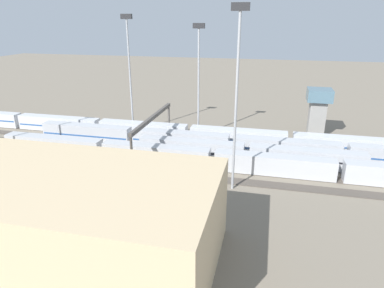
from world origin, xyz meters
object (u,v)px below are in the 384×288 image
Objects in this scene: train_on_track_1 at (231,144)px; light_mast_1 at (237,81)px; train_on_track_2 at (247,153)px; signal_gantry at (153,122)px; train_on_track_0 at (181,133)px; control_tower at (318,109)px; train_on_track_3 at (213,159)px; light_mast_0 at (129,61)px; light_mast_2 at (199,68)px.

train_on_track_1 is 25.05m from light_mast_1.
signal_gantry is at bearing 0.00° from train_on_track_2.
train_on_track_0 is 35.52m from control_tower.
train_on_track_2 is 1.89× the size of signal_gantry.
train_on_track_0 is at bearing -20.65° from train_on_track_1.
train_on_track_0 is (13.26, -5.00, 0.05)m from train_on_track_1.
train_on_track_0 reaches higher than train_on_track_3.
control_tower is (-15.92, -21.78, 5.18)m from train_on_track_2.
light_mast_0 is 20.34m from signal_gantry.
light_mast_1 reaches higher than train_on_track_0.
signal_gantry is (20.84, 0.00, 5.41)m from train_on_track_2.
light_mast_1 is at bearing 83.51° from train_on_track_2.
light_mast_0 reaches higher than train_on_track_2.
light_mast_0 reaches higher than train_on_track_1.
signal_gantry is at bearing -33.57° from light_mast_1.
train_on_track_0 is at bearing -55.48° from light_mast_1.
signal_gantry reaches higher than train_on_track_2.
train_on_track_2 is at bearing 53.84° from control_tower.
light_mast_0 reaches higher than light_mast_2.
train_on_track_3 is 35.30m from control_tower.
train_on_track_1 is 33.12m from light_mast_0.
control_tower is (-29.43, -8.16, -10.46)m from light_mast_2.
train_on_track_1 is at bearing 159.35° from train_on_track_0.
light_mast_0 is 1.19× the size of signal_gantry.
control_tower is at bearing -129.92° from train_on_track_3.
light_mast_0 is at bearing -36.48° from train_on_track_3.
light_mast_1 is at bearing 114.46° from light_mast_2.
light_mast_2 is at bearing -135.40° from train_on_track_0.
control_tower is (-19.84, -16.78, 5.20)m from train_on_track_1.
train_on_track_1 is 3.82× the size of signal_gantry.
train_on_track_2 is 21.53m from signal_gantry.
light_mast_2 is 1.11× the size of signal_gantry.
light_mast_2 is 32.28m from control_tower.
light_mast_1 is at bearing 97.84° from train_on_track_1.
signal_gantry reaches higher than train_on_track_0.
train_on_track_1 is at bearing 40.23° from control_tower.
train_on_track_2 is 21.67m from light_mast_1.
light_mast_1 is 26.15m from signal_gantry.
train_on_track_1 is at bearing 138.01° from light_mast_2.
train_on_track_0 is (17.19, -10.00, 0.03)m from train_on_track_2.
control_tower is (-17.38, -34.64, -12.20)m from light_mast_1.
signal_gantry is at bearing 16.46° from train_on_track_1.
control_tower reaches higher than train_on_track_3.
light_mast_0 is at bearing 10.19° from control_tower.
control_tower reaches higher than signal_gantry.
train_on_track_2 is at bearing 134.75° from light_mast_2.
train_on_track_0 is at bearing -30.19° from train_on_track_2.
light_mast_0 is (14.07, -3.31, 16.71)m from train_on_track_0.
light_mast_0 is at bearing -41.29° from light_mast_1.
train_on_track_2 is at bearing 156.94° from light_mast_0.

